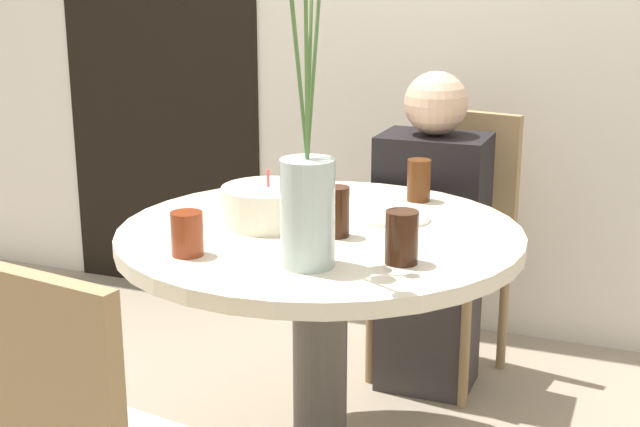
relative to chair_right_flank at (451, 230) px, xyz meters
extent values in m
cube|color=black|center=(-1.34, 0.37, 0.52)|extent=(0.90, 0.01, 2.05)
cylinder|color=beige|center=(-0.15, -0.83, 0.20)|extent=(1.04, 1.04, 0.04)
cylinder|color=#4C4742|center=(-0.15, -0.83, -0.15)|extent=(0.15, 0.15, 0.66)
cube|color=beige|center=(-0.01, -0.08, -0.08)|extent=(0.47, 0.47, 0.04)
cube|color=#997A51|center=(0.02, 0.10, 0.17)|extent=(0.38, 0.10, 0.46)
cylinder|color=#997A51|center=(-0.21, -0.22, -0.30)|extent=(0.03, 0.03, 0.40)
cylinder|color=#997A51|center=(0.12, -0.28, -0.30)|extent=(0.03, 0.03, 0.40)
cylinder|color=#997A51|center=(-0.15, 0.12, -0.30)|extent=(0.03, 0.03, 0.40)
cylinder|color=#997A51|center=(0.18, 0.06, -0.30)|extent=(0.03, 0.03, 0.40)
cube|color=#997A51|center=(-0.30, -1.77, 0.17)|extent=(0.38, 0.09, 0.46)
cylinder|color=white|center=(-0.29, -0.84, 0.27)|extent=(0.24, 0.24, 0.10)
cylinder|color=#E54C4C|center=(-0.29, -0.84, 0.34)|extent=(0.01, 0.01, 0.04)
cylinder|color=#B2C6C1|center=(-0.07, -1.11, 0.34)|extent=(0.12, 0.12, 0.24)
cylinder|color=#4C7538|center=(-0.10, -1.08, 0.65)|extent=(0.07, 0.06, 0.38)
cylinder|color=#4C7538|center=(-0.07, -1.09, 0.66)|extent=(0.02, 0.05, 0.38)
cylinder|color=#4C7538|center=(-0.09, -1.11, 0.66)|extent=(0.05, 0.01, 0.40)
cylinder|color=#4C7538|center=(-0.10, -1.04, 0.68)|extent=(0.05, 0.15, 0.43)
cylinder|color=#4C7538|center=(-0.06, -1.15, 0.66)|extent=(0.04, 0.08, 0.40)
cylinder|color=silver|center=(0.00, -0.68, 0.23)|extent=(0.19, 0.19, 0.01)
cylinder|color=#33190C|center=(-0.09, -0.88, 0.29)|extent=(0.06, 0.06, 0.13)
cylinder|color=maroon|center=(-0.36, -1.14, 0.27)|extent=(0.08, 0.08, 0.10)
cylinder|color=#51280F|center=(0.01, -0.47, 0.28)|extent=(0.07, 0.07, 0.12)
cylinder|color=#33190C|center=(0.12, -1.02, 0.28)|extent=(0.08, 0.08, 0.12)
cube|color=#383333|center=(-0.03, -0.16, -0.28)|extent=(0.31, 0.24, 0.44)
cube|color=black|center=(-0.03, -0.16, 0.15)|extent=(0.34, 0.24, 0.42)
sphere|color=#D1A889|center=(-0.03, -0.16, 0.46)|extent=(0.20, 0.20, 0.20)
camera|label=1|loc=(0.64, -2.86, 0.88)|focal=50.00mm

